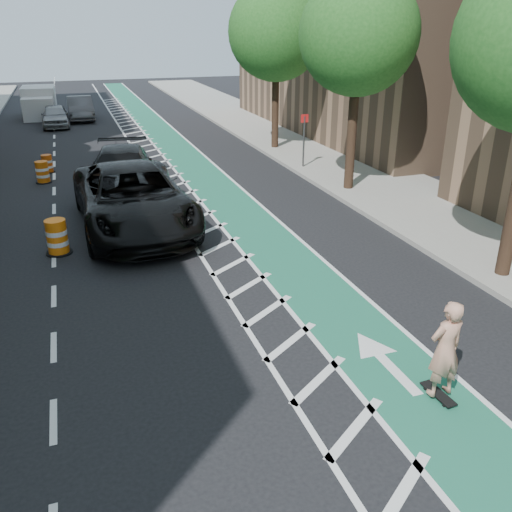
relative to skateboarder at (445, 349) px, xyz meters
name	(u,v)px	position (x,y,z in m)	size (l,w,h in m)	color
ground	(205,322)	(-3.29, 3.95, -1.02)	(120.00, 120.00, 0.00)	black
bike_lane	(217,190)	(-0.29, 13.95, -1.01)	(2.00, 90.00, 0.01)	#1B5E50
buffer_strip	(180,194)	(-1.79, 13.95, -1.01)	(1.40, 90.00, 0.01)	silver
sidewalk_right	(361,175)	(6.21, 13.95, -0.94)	(5.00, 90.00, 0.15)	gray
curb_right	(310,180)	(3.76, 13.95, -0.94)	(0.12, 90.00, 0.16)	gray
tree_r_c	(361,35)	(4.61, 11.95, 4.76)	(4.20, 4.20, 7.90)	#382619
tree_r_d	(280,32)	(4.61, 19.95, 4.76)	(4.20, 4.20, 7.90)	#382619
sign_post	(304,140)	(4.31, 15.95, 0.34)	(0.35, 0.08, 2.47)	#4C4C4C
skateboard	(438,394)	(0.00, 0.00, -0.93)	(0.26, 0.77, 0.10)	black
skateboarder	(445,349)	(0.00, 0.00, 0.00)	(0.67, 0.44, 1.83)	tan
suv_near	(133,198)	(-3.95, 10.64, -0.02)	(3.32, 7.20, 2.00)	black
suv_far	(122,172)	(-3.89, 14.74, -0.15)	(2.41, 5.94, 1.72)	black
car_silver	(55,116)	(-6.33, 31.52, -0.33)	(1.63, 4.05, 1.38)	gray
car_grey	(80,108)	(-4.67, 34.01, -0.24)	(1.63, 4.68, 1.54)	#505054
box_truck	(39,103)	(-7.37, 36.34, -0.08)	(2.30, 4.90, 2.02)	silver
barrel_a	(57,238)	(-6.34, 9.17, -0.53)	(0.75, 0.75, 1.02)	orange
barrel_b	(43,173)	(-6.89, 17.45, -0.59)	(0.66, 0.66, 0.90)	#DA5E0B
barrel_c	(47,164)	(-6.73, 19.18, -0.64)	(0.58, 0.58, 0.80)	#D6500B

